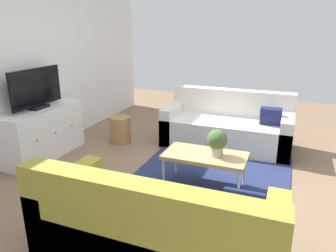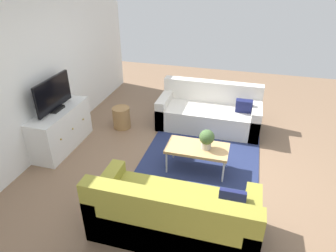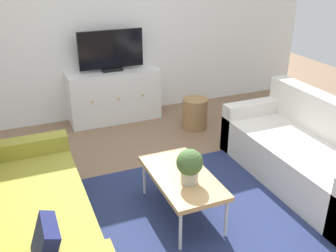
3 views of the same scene
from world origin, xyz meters
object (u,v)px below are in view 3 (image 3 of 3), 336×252
Objects in this scene: couch_right_side at (311,155)px; coffee_table at (182,178)px; potted_plant at (190,165)px; flat_screen_tv at (111,51)px; couch_left_side at (22,224)px; wicker_basket at (195,114)px; tv_console at (114,96)px.

coffee_table is (-1.50, -0.03, 0.10)m from couch_right_side.
potted_plant is 0.35× the size of flat_screen_tv.
coffee_table is at bearing -178.89° from couch_right_side.
couch_left_side is 6.24× the size of potted_plant.
coffee_table is at bearing -1.22° from couch_left_side.
flat_screen_tv is at bearing 59.59° from couch_left_side.
flat_screen_tv is 1.43m from wicker_basket.
couch_right_side is at bearing -58.25° from tv_console.
wicker_basket is (2.34, 1.66, -0.07)m from couch_left_side.
tv_console is (0.03, 2.53, -0.23)m from potted_plant.
tv_console is at bearing 89.35° from potted_plant.
potted_plant is at bearing -90.64° from flat_screen_tv.
flat_screen_tv is at bearing 121.53° from couch_right_side.
couch_right_side is 2.90m from flat_screen_tv.
potted_plant is at bearing -87.22° from coffee_table.
couch_left_side is at bearing 178.78° from coffee_table.
couch_right_side is 2.05× the size of coffee_table.
couch_right_side is 1.51m from coffee_table.
couch_left_side is at bearing -120.41° from flat_screen_tv.
potted_plant is (0.01, -0.13, 0.21)m from coffee_table.
wicker_basket is (0.93, -0.72, -0.15)m from tv_console.
couch_right_side is 2.17× the size of flat_screen_tv.
flat_screen_tv is at bearing 89.36° from potted_plant.
flat_screen_tv reaches higher than potted_plant.
tv_console is 1.19m from wicker_basket.
couch_left_side is 2.87m from wicker_basket.
couch_right_side reaches higher than wicker_basket.
wicker_basket is at bearing 107.95° from couch_right_side.
flat_screen_tv reaches higher than wicker_basket.
wicker_basket is at bearing 35.31° from couch_left_side.
tv_console is (1.41, 2.37, 0.08)m from couch_left_side.
wicker_basket is (0.97, 1.68, -0.18)m from coffee_table.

